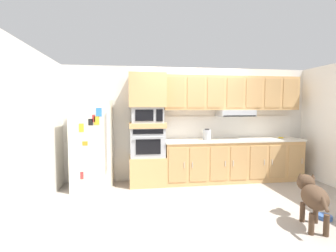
{
  "coord_description": "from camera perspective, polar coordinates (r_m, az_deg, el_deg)",
  "views": [
    {
      "loc": [
        -1.27,
        -4.33,
        1.61
      ],
      "look_at": [
        -0.65,
        0.04,
        1.28
      ],
      "focal_mm": 26.16,
      "sensor_mm": 36.0,
      "label": 1
    }
  ],
  "objects": [
    {
      "name": "oven_base_cabinet",
      "position": [
        5.25,
        -4.78,
        -10.18
      ],
      "size": [
        0.74,
        0.62,
        0.6
      ],
      "primitive_type": "cube",
      "color": "tan",
      "rests_on": "ground"
    },
    {
      "name": "electric_kettle",
      "position": [
        5.29,
        9.07,
        -2.02
      ],
      "size": [
        0.17,
        0.17,
        0.24
      ],
      "color": "#A8AAAF",
      "rests_on": "countertop_slab"
    },
    {
      "name": "dog",
      "position": [
        3.97,
        30.59,
        -13.65
      ],
      "size": [
        0.49,
        0.94,
        0.66
      ],
      "rotation": [
        0.0,
        0.0,
        1.21
      ],
      "color": "#473323",
      "rests_on": "ground"
    },
    {
      "name": "side_panel_left",
      "position": [
        4.6,
        -27.5,
        -0.68
      ],
      "size": [
        0.12,
        7.1,
        2.5
      ],
      "primitive_type": "cube",
      "color": "silver",
      "rests_on": "ground"
    },
    {
      "name": "dog_food_bowl",
      "position": [
        4.4,
        32.68,
        -17.4
      ],
      "size": [
        0.2,
        0.2,
        0.06
      ],
      "color": "#3359A5",
      "rests_on": "ground"
    },
    {
      "name": "ground_plane",
      "position": [
        4.79,
        8.06,
        -15.41
      ],
      "size": [
        9.6,
        9.6,
        0.0
      ],
      "primitive_type": "plane",
      "color": "#9E9389"
    },
    {
      "name": "upper_cabinet_with_hood",
      "position": [
        5.64,
        14.75,
        7.12
      ],
      "size": [
        3.04,
        0.48,
        0.88
      ],
      "color": "tan",
      "rests_on": "backsplash_panel"
    },
    {
      "name": "lower_cabinet_run",
      "position": [
        5.64,
        14.93,
        -7.83
      ],
      "size": [
        3.04,
        0.63,
        0.88
      ],
      "color": "tan",
      "rests_on": "ground"
    },
    {
      "name": "refrigerator",
      "position": [
        5.12,
        -17.2,
        -4.09
      ],
      "size": [
        0.76,
        0.73,
        1.76
      ],
      "color": "silver",
      "rests_on": "ground"
    },
    {
      "name": "appliance_mid_shelf",
      "position": [
        5.1,
        -4.84,
        0.22
      ],
      "size": [
        0.74,
        0.62,
        0.1
      ],
      "primitive_type": "cube",
      "color": "tan",
      "rests_on": "built_in_oven"
    },
    {
      "name": "microwave",
      "position": [
        5.08,
        -4.86,
        2.58
      ],
      "size": [
        0.64,
        0.54,
        0.32
      ],
      "color": "#A8AAAF",
      "rests_on": "appliance_mid_shelf"
    },
    {
      "name": "screwdriver",
      "position": [
        6.11,
        24.84,
        -2.47
      ],
      "size": [
        0.17,
        0.17,
        0.03
      ],
      "color": "yellow",
      "rests_on": "countertop_slab"
    },
    {
      "name": "countertop_slab",
      "position": [
        5.57,
        15.01,
        -3.19
      ],
      "size": [
        3.08,
        0.64,
        0.04
      ],
      "primitive_type": "cube",
      "color": "silver",
      "rests_on": "lower_cabinet_run"
    },
    {
      "name": "back_kitchen_wall",
      "position": [
        5.59,
        5.03,
        0.58
      ],
      "size": [
        6.2,
        0.12,
        2.5
      ],
      "primitive_type": "cube",
      "color": "silver",
      "rests_on": "ground"
    },
    {
      "name": "backsplash_panel",
      "position": [
        5.81,
        13.95,
        -0.19
      ],
      "size": [
        3.08,
        0.02,
        0.5
      ],
      "primitive_type": "cube",
      "color": "silver",
      "rests_on": "countertop_slab"
    },
    {
      "name": "appliance_upper_cabinet",
      "position": [
        5.1,
        -4.89,
        8.21
      ],
      "size": [
        0.74,
        0.62,
        0.68
      ],
      "primitive_type": "cube",
      "color": "tan",
      "rests_on": "microwave"
    },
    {
      "name": "built_in_oven",
      "position": [
        5.13,
        -4.82,
        -3.68
      ],
      "size": [
        0.7,
        0.62,
        0.6
      ],
      "color": "#A8AAAF",
      "rests_on": "oven_base_cabinet"
    }
  ]
}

